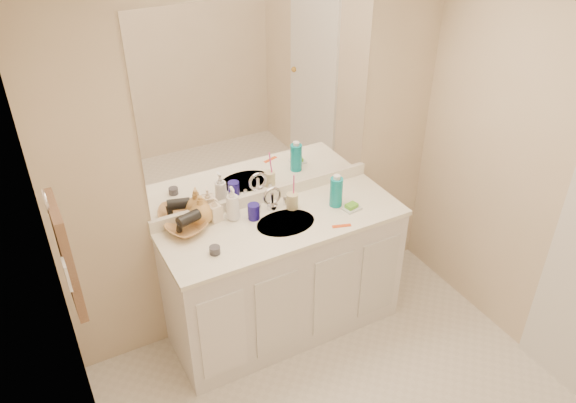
# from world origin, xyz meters

# --- Properties ---
(wall_back) EXTENTS (2.60, 0.02, 2.40)m
(wall_back) POSITION_xyz_m (0.00, 1.30, 1.20)
(wall_back) COLOR beige
(wall_back) RESTS_ON floor
(wall_left) EXTENTS (0.02, 2.60, 2.40)m
(wall_left) POSITION_xyz_m (-1.30, 0.00, 1.20)
(wall_left) COLOR beige
(wall_left) RESTS_ON floor
(vanity_cabinet) EXTENTS (1.50, 0.55, 0.85)m
(vanity_cabinet) POSITION_xyz_m (0.00, 1.02, 0.42)
(vanity_cabinet) COLOR white
(vanity_cabinet) RESTS_ON floor
(countertop) EXTENTS (1.52, 0.57, 0.03)m
(countertop) POSITION_xyz_m (0.00, 1.02, 0.86)
(countertop) COLOR white
(countertop) RESTS_ON vanity_cabinet
(backsplash) EXTENTS (1.52, 0.03, 0.08)m
(backsplash) POSITION_xyz_m (0.00, 1.29, 0.92)
(backsplash) COLOR white
(backsplash) RESTS_ON countertop
(sink_basin) EXTENTS (0.37, 0.37, 0.02)m
(sink_basin) POSITION_xyz_m (0.00, 1.00, 0.87)
(sink_basin) COLOR beige
(sink_basin) RESTS_ON countertop
(faucet) EXTENTS (0.02, 0.02, 0.11)m
(faucet) POSITION_xyz_m (0.00, 1.18, 0.94)
(faucet) COLOR silver
(faucet) RESTS_ON countertop
(mirror) EXTENTS (1.48, 0.01, 1.20)m
(mirror) POSITION_xyz_m (0.00, 1.29, 1.56)
(mirror) COLOR white
(mirror) RESTS_ON wall_back
(blue_mug) EXTENTS (0.08, 0.08, 0.10)m
(blue_mug) POSITION_xyz_m (-0.15, 1.14, 0.93)
(blue_mug) COLOR navy
(blue_mug) RESTS_ON countertop
(tan_cup) EXTENTS (0.09, 0.09, 0.10)m
(tan_cup) POSITION_xyz_m (0.11, 1.13, 0.93)
(tan_cup) COLOR beige
(tan_cup) RESTS_ON countertop
(toothbrush) EXTENTS (0.02, 0.04, 0.18)m
(toothbrush) POSITION_xyz_m (0.12, 1.13, 1.03)
(toothbrush) COLOR #FF43A4
(toothbrush) RESTS_ON tan_cup
(mouthwash_bottle) EXTENTS (0.10, 0.10, 0.19)m
(mouthwash_bottle) POSITION_xyz_m (0.37, 1.03, 0.98)
(mouthwash_bottle) COLOR #0D8F9C
(mouthwash_bottle) RESTS_ON countertop
(soap_dish) EXTENTS (0.12, 0.10, 0.01)m
(soap_dish) POSITION_xyz_m (0.43, 0.94, 0.89)
(soap_dish) COLOR silver
(soap_dish) RESTS_ON countertop
(green_soap) EXTENTS (0.08, 0.07, 0.03)m
(green_soap) POSITION_xyz_m (0.43, 0.94, 0.90)
(green_soap) COLOR #5FB92D
(green_soap) RESTS_ON soap_dish
(orange_comb) EXTENTS (0.12, 0.06, 0.00)m
(orange_comb) POSITION_xyz_m (0.28, 0.81, 0.88)
(orange_comb) COLOR #E84A18
(orange_comb) RESTS_ON countertop
(dark_jar) EXTENTS (0.08, 0.08, 0.04)m
(dark_jar) POSITION_xyz_m (-0.49, 0.93, 0.90)
(dark_jar) COLOR #3C3A42
(dark_jar) RESTS_ON countertop
(soap_bottle_white) EXTENTS (0.09, 0.09, 0.22)m
(soap_bottle_white) POSITION_xyz_m (-0.26, 1.20, 0.99)
(soap_bottle_white) COLOR white
(soap_bottle_white) RESTS_ON countertop
(soap_bottle_cream) EXTENTS (0.09, 0.09, 0.16)m
(soap_bottle_cream) POSITION_xyz_m (-0.36, 1.23, 0.96)
(soap_bottle_cream) COLOR #F8E6CA
(soap_bottle_cream) RESTS_ON countertop
(soap_bottle_yellow) EXTENTS (0.18, 0.18, 0.18)m
(soap_bottle_yellow) POSITION_xyz_m (-0.45, 1.25, 0.97)
(soap_bottle_yellow) COLOR tan
(soap_bottle_yellow) RESTS_ON countertop
(wicker_basket) EXTENTS (0.29, 0.29, 0.06)m
(wicker_basket) POSITION_xyz_m (-0.56, 1.20, 0.91)
(wicker_basket) COLOR #B17D47
(wicker_basket) RESTS_ON countertop
(hair_dryer) EXTENTS (0.15, 0.10, 0.07)m
(hair_dryer) POSITION_xyz_m (-0.54, 1.20, 0.97)
(hair_dryer) COLOR black
(hair_dryer) RESTS_ON wicker_basket
(towel_ring) EXTENTS (0.01, 0.11, 0.11)m
(towel_ring) POSITION_xyz_m (-1.27, 0.77, 1.55)
(towel_ring) COLOR silver
(towel_ring) RESTS_ON wall_left
(hand_towel) EXTENTS (0.04, 0.32, 0.55)m
(hand_towel) POSITION_xyz_m (-1.25, 0.77, 1.25)
(hand_towel) COLOR brown
(hand_towel) RESTS_ON towel_ring
(switch_plate) EXTENTS (0.01, 0.08, 0.13)m
(switch_plate) POSITION_xyz_m (-1.27, 0.57, 1.30)
(switch_plate) COLOR white
(switch_plate) RESTS_ON wall_left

